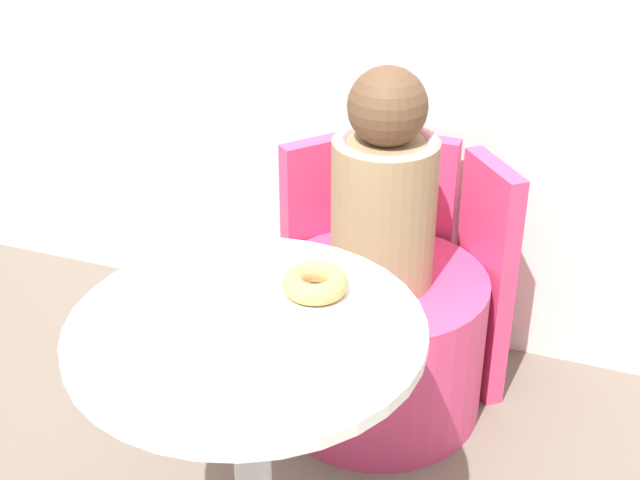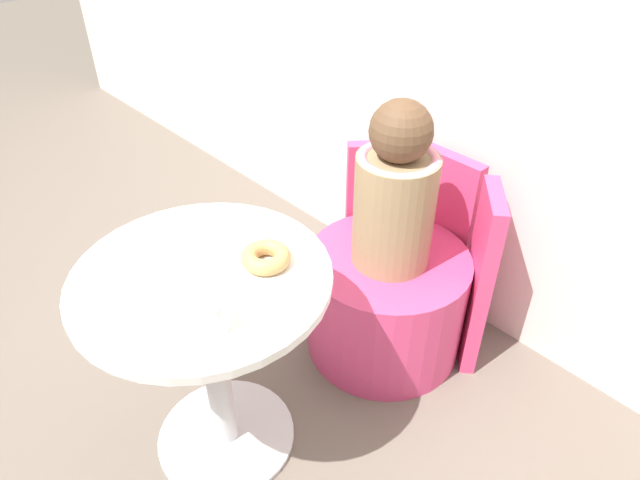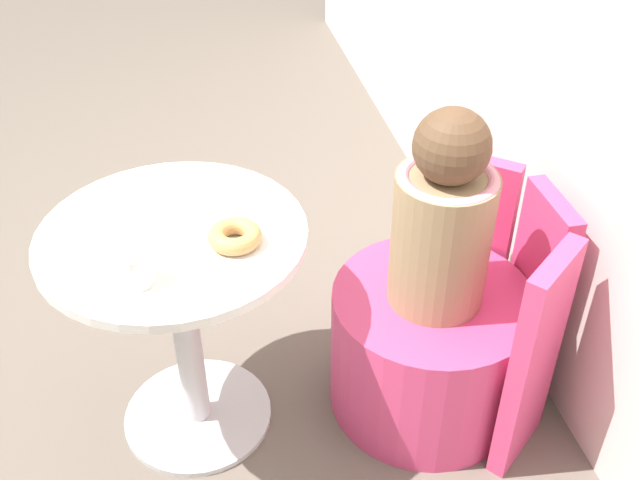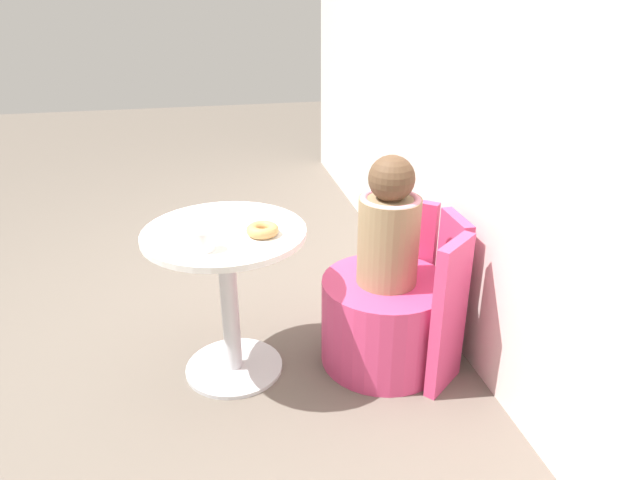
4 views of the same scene
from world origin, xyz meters
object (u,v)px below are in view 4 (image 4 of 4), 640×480
at_px(child_figure, 389,227).
at_px(donut, 263,230).
at_px(round_table, 227,274).
at_px(tub_chair, 384,321).
at_px(cup, 203,240).

distance_m(child_figure, donut, 0.53).
xyz_separation_m(round_table, tub_chair, (0.06, 0.67, -0.27)).
height_order(round_table, tub_chair, round_table).
bearing_deg(cup, round_table, 154.69).
xyz_separation_m(donut, cup, (0.10, -0.23, 0.02)).
bearing_deg(donut, round_table, -118.46).
height_order(round_table, child_figure, child_figure).
xyz_separation_m(round_table, donut, (0.08, 0.14, 0.22)).
distance_m(donut, cup, 0.25).
distance_m(tub_chair, child_figure, 0.45).
height_order(tub_chair, child_figure, child_figure).
bearing_deg(cup, child_figure, 98.61).
bearing_deg(round_table, donut, 61.54).
distance_m(tub_chair, donut, 0.72).
distance_m(round_table, child_figure, 0.69).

